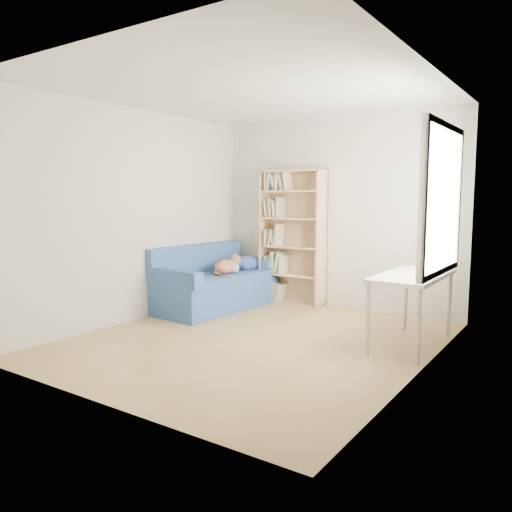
{
  "coord_description": "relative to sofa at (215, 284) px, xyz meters",
  "views": [
    {
      "loc": [
        2.93,
        -4.3,
        1.52
      ],
      "look_at": [
        -0.28,
        0.44,
        0.85
      ],
      "focal_mm": 35.0,
      "sensor_mm": 36.0,
      "label": 1
    }
  ],
  "objects": [
    {
      "name": "ground",
      "position": [
        1.35,
        -1.01,
        -0.33
      ],
      "size": [
        4.0,
        4.0,
        0.0
      ],
      "primitive_type": "plane",
      "color": "#9C7F46",
      "rests_on": "ground"
    },
    {
      "name": "room_shell",
      "position": [
        1.45,
        -0.98,
        1.3
      ],
      "size": [
        3.54,
        4.04,
        2.62
      ],
      "color": "silver",
      "rests_on": "ground"
    },
    {
      "name": "sofa",
      "position": [
        0.0,
        0.0,
        0.0
      ],
      "size": [
        0.95,
        1.82,
        0.87
      ],
      "rotation": [
        0.0,
        0.0,
        -0.06
      ],
      "color": "navy",
      "rests_on": "ground"
    },
    {
      "name": "bookshelf",
      "position": [
        0.75,
        0.83,
        0.54
      ],
      "size": [
        0.95,
        0.3,
        1.91
      ],
      "color": "tan",
      "rests_on": "ground"
    },
    {
      "name": "desk",
      "position": [
        2.79,
        -0.25,
        0.35
      ],
      "size": [
        0.58,
        1.27,
        0.75
      ],
      "color": "silver",
      "rests_on": "ground"
    },
    {
      "name": "pen_cup",
      "position": [
        2.91,
        -0.32,
        0.47
      ],
      "size": [
        0.08,
        0.08,
        0.15
      ],
      "color": "white",
      "rests_on": "desk"
    }
  ]
}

